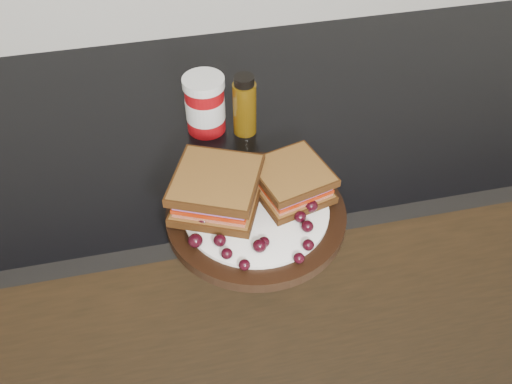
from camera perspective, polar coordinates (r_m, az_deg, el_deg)
base_cabinets at (r=1.43m, az=-3.28°, el=-7.40°), size 3.96×0.58×0.86m
countertop at (r=1.11m, az=-4.23°, el=6.92°), size 3.98×0.60×0.04m
plate at (r=0.89m, az=-0.00°, el=-2.32°), size 0.28×0.28×0.02m
sandwich_left at (r=0.87m, az=-3.95°, el=0.19°), size 0.17×0.17×0.06m
sandwich_right at (r=0.89m, az=3.58°, el=1.05°), size 0.13×0.13×0.05m
grape_0 at (r=0.83m, az=-6.08°, el=-4.86°), size 0.02×0.02×0.02m
grape_1 at (r=0.83m, az=-3.64°, el=-4.86°), size 0.02×0.02×0.02m
grape_2 at (r=0.81m, az=-2.93°, el=-6.18°), size 0.02×0.02×0.02m
grape_3 at (r=0.80m, az=-1.16°, el=-7.29°), size 0.02×0.02×0.02m
grape_4 at (r=0.82m, az=0.36°, el=-5.41°), size 0.02×0.02×0.02m
grape_5 at (r=0.82m, az=0.81°, el=-5.03°), size 0.02×0.02×0.02m
grape_6 at (r=0.81m, az=4.32°, el=-6.61°), size 0.02×0.02×0.02m
grape_7 at (r=0.82m, az=5.24°, el=-5.30°), size 0.02×0.02×0.02m
grape_8 at (r=0.85m, az=5.16°, el=-3.45°), size 0.02×0.02×0.02m
grape_9 at (r=0.86m, az=4.45°, el=-2.49°), size 0.02×0.02×0.02m
grape_10 at (r=0.87m, az=5.51°, el=-1.37°), size 0.02×0.02×0.02m
grape_11 at (r=0.88m, az=4.72°, el=-0.64°), size 0.02×0.02×0.02m
grape_12 at (r=0.89m, az=4.36°, el=-0.12°), size 0.02×0.02×0.02m
grape_13 at (r=0.92m, az=3.74°, el=1.97°), size 0.02×0.02×0.02m
grape_14 at (r=0.91m, az=-2.99°, el=1.11°), size 0.02×0.02×0.02m
grape_15 at (r=0.89m, az=-3.17°, el=0.05°), size 0.02×0.02×0.02m
grape_16 at (r=0.87m, az=-5.77°, el=-1.43°), size 0.02×0.02×0.02m
grape_17 at (r=0.87m, az=-4.31°, el=-1.22°), size 0.02×0.02×0.02m
grape_18 at (r=0.85m, az=-5.26°, el=-2.90°), size 0.02×0.02×0.02m
grape_19 at (r=0.90m, az=-4.30°, el=0.05°), size 0.02×0.02×0.02m
grape_20 at (r=0.88m, az=-3.13°, el=-0.93°), size 0.02×0.02×0.02m
grape_21 at (r=0.86m, az=-4.36°, el=-2.12°), size 0.02×0.02×0.01m
condiment_jar at (r=1.03m, az=-5.12°, el=8.72°), size 0.09×0.09×0.11m
oil_bottle at (r=1.02m, az=-1.15°, el=8.70°), size 0.05×0.05×0.12m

